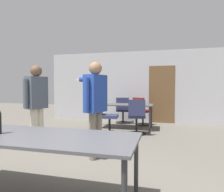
{
  "coord_description": "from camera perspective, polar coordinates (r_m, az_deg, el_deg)",
  "views": [
    {
      "loc": [
        1.16,
        -1.5,
        1.28
      ],
      "look_at": [
        0.13,
        2.49,
        1.1
      ],
      "focal_mm": 32.0,
      "sensor_mm": 36.0,
      "label": 1
    }
  ],
  "objects": [
    {
      "name": "back_wall",
      "position": [
        7.51,
        5.81,
        2.62
      ],
      "size": [
        6.43,
        0.12,
        2.61
      ],
      "color": "#BCBCC1",
      "rests_on": "ground_plane"
    },
    {
      "name": "person_near_casual",
      "position": [
        4.43,
        -20.86,
        -0.58
      ],
      "size": [
        0.73,
        0.75,
        1.73
      ],
      "rotation": [
        0.0,
        0.0,
        1.27
      ],
      "color": "beige",
      "rests_on": "ground_plane"
    },
    {
      "name": "drink_cup",
      "position": [
        6.24,
        8.3,
        -1.8
      ],
      "size": [
        0.09,
        0.09,
        0.11
      ],
      "color": "#232328",
      "rests_on": "conference_table_far"
    },
    {
      "name": "office_chair_far_right",
      "position": [
        6.81,
        8.48,
        -4.6
      ],
      "size": [
        0.65,
        0.67,
        0.94
      ],
      "rotation": [
        0.0,
        0.0,
        5.76
      ],
      "color": "black",
      "rests_on": "ground_plane"
    },
    {
      "name": "conference_table_near",
      "position": [
        2.43,
        -22.48,
        -11.44
      ],
      "size": [
        2.39,
        0.84,
        0.76
      ],
      "color": "#4C4C51",
      "rests_on": "ground_plane"
    },
    {
      "name": "office_chair_mid_tucked",
      "position": [
        5.45,
        7.03,
        -6.22
      ],
      "size": [
        0.53,
        0.58,
        0.96
      ],
      "rotation": [
        0.0,
        0.0,
        0.16
      ],
      "color": "black",
      "rests_on": "ground_plane"
    },
    {
      "name": "conference_table_far",
      "position": [
        6.21,
        3.3,
        -2.98
      ],
      "size": [
        1.79,
        0.78,
        0.76
      ],
      "color": "#4C4C51",
      "rests_on": "ground_plane"
    },
    {
      "name": "office_chair_side_rolled",
      "position": [
        7.1,
        3.12,
        -4.37
      ],
      "size": [
        0.52,
        0.58,
        0.92
      ],
      "rotation": [
        0.0,
        0.0,
        0.13
      ],
      "color": "black",
      "rests_on": "ground_plane"
    },
    {
      "name": "person_left_plaid",
      "position": [
        3.58,
        -4.92,
        -1.16
      ],
      "size": [
        0.73,
        0.76,
        1.73
      ],
      "rotation": [
        0.0,
        0.0,
        1.27
      ],
      "color": "slate",
      "rests_on": "ground_plane"
    },
    {
      "name": "office_chair_near_pushed",
      "position": [
        5.53,
        -1.51,
        -6.17
      ],
      "size": [
        0.58,
        0.52,
        0.94
      ],
      "rotation": [
        0.0,
        0.0,
        4.84
      ],
      "color": "black",
      "rests_on": "ground_plane"
    }
  ]
}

